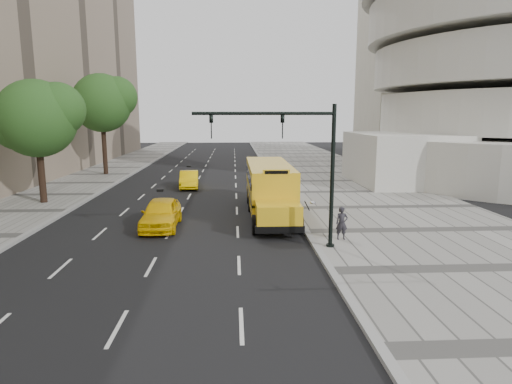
{
  "coord_description": "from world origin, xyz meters",
  "views": [
    {
      "loc": [
        2.32,
        -26.36,
        5.9
      ],
      "look_at": [
        3.5,
        -4.0,
        1.9
      ],
      "focal_mm": 30.0,
      "sensor_mm": 36.0,
      "label": 1
    }
  ],
  "objects_px": {
    "taxi_far": "(189,179)",
    "tree_b": "(38,118)",
    "pedestrian": "(342,223)",
    "tree_c": "(103,103)",
    "taxi_near": "(161,213)",
    "school_bus": "(269,184)",
    "traffic_signal": "(300,159)"
  },
  "relations": [
    {
      "from": "taxi_near",
      "to": "taxi_far",
      "type": "bearing_deg",
      "value": 88.6
    },
    {
      "from": "school_bus",
      "to": "traffic_signal",
      "type": "distance_m",
      "value": 7.97
    },
    {
      "from": "school_bus",
      "to": "taxi_near",
      "type": "height_order",
      "value": "school_bus"
    },
    {
      "from": "taxi_far",
      "to": "tree_b",
      "type": "bearing_deg",
      "value": -149.56
    },
    {
      "from": "pedestrian",
      "to": "traffic_signal",
      "type": "height_order",
      "value": "traffic_signal"
    },
    {
      "from": "tree_b",
      "to": "pedestrian",
      "type": "xyz_separation_m",
      "value": [
        17.78,
        -9.75,
        -4.84
      ]
    },
    {
      "from": "traffic_signal",
      "to": "tree_c",
      "type": "bearing_deg",
      "value": 121.79
    },
    {
      "from": "school_bus",
      "to": "traffic_signal",
      "type": "height_order",
      "value": "traffic_signal"
    },
    {
      "from": "pedestrian",
      "to": "traffic_signal",
      "type": "bearing_deg",
      "value": -154.25
    },
    {
      "from": "tree_b",
      "to": "school_bus",
      "type": "height_order",
      "value": "tree_b"
    },
    {
      "from": "tree_c",
      "to": "taxi_near",
      "type": "height_order",
      "value": "tree_c"
    },
    {
      "from": "tree_b",
      "to": "school_bus",
      "type": "xyz_separation_m",
      "value": [
        14.9,
        -3.24,
        -4.0
      ]
    },
    {
      "from": "tree_c",
      "to": "school_bus",
      "type": "distance_m",
      "value": 23.65
    },
    {
      "from": "taxi_near",
      "to": "taxi_far",
      "type": "distance_m",
      "value": 12.88
    },
    {
      "from": "traffic_signal",
      "to": "taxi_far",
      "type": "bearing_deg",
      "value": 111.0
    },
    {
      "from": "taxi_near",
      "to": "taxi_far",
      "type": "relative_size",
      "value": 1.09
    },
    {
      "from": "school_bus",
      "to": "traffic_signal",
      "type": "xyz_separation_m",
      "value": [
        0.69,
        -7.59,
        2.33
      ]
    },
    {
      "from": "tree_b",
      "to": "school_bus",
      "type": "bearing_deg",
      "value": -12.25
    },
    {
      "from": "tree_b",
      "to": "taxi_near",
      "type": "height_order",
      "value": "tree_b"
    },
    {
      "from": "tree_b",
      "to": "pedestrian",
      "type": "relative_size",
      "value": 5.29
    },
    {
      "from": "taxi_near",
      "to": "traffic_signal",
      "type": "xyz_separation_m",
      "value": [
        6.76,
        -4.25,
        3.31
      ]
    },
    {
      "from": "tree_c",
      "to": "taxi_far",
      "type": "relative_size",
      "value": 2.36
    },
    {
      "from": "tree_b",
      "to": "pedestrian",
      "type": "bearing_deg",
      "value": -28.73
    },
    {
      "from": "tree_b",
      "to": "tree_c",
      "type": "height_order",
      "value": "tree_c"
    },
    {
      "from": "tree_b",
      "to": "taxi_far",
      "type": "distance_m",
      "value": 12.11
    },
    {
      "from": "tree_b",
      "to": "taxi_far",
      "type": "relative_size",
      "value": 1.96
    },
    {
      "from": "tree_c",
      "to": "pedestrian",
      "type": "distance_m",
      "value": 30.56
    },
    {
      "from": "tree_b",
      "to": "taxi_far",
      "type": "bearing_deg",
      "value": 34.91
    },
    {
      "from": "tree_c",
      "to": "traffic_signal",
      "type": "height_order",
      "value": "tree_c"
    },
    {
      "from": "tree_c",
      "to": "pedestrian",
      "type": "relative_size",
      "value": 6.38
    },
    {
      "from": "tree_c",
      "to": "school_bus",
      "type": "bearing_deg",
      "value": -49.69
    },
    {
      "from": "tree_b",
      "to": "taxi_near",
      "type": "xyz_separation_m",
      "value": [
        8.84,
        -6.58,
        -4.98
      ]
    }
  ]
}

